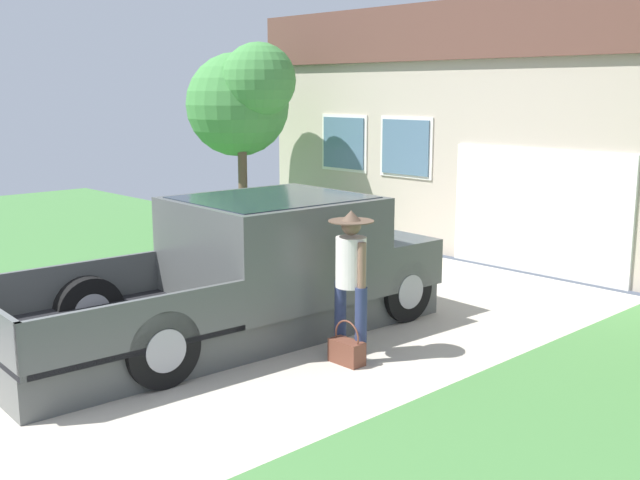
{
  "coord_description": "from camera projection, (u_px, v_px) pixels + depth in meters",
  "views": [
    {
      "loc": [
        6.98,
        -1.64,
        2.91
      ],
      "look_at": [
        0.83,
        4.17,
        1.25
      ],
      "focal_mm": 42.96,
      "sensor_mm": 36.0,
      "label": 1
    }
  ],
  "objects": [
    {
      "name": "wheeled_trash_bin",
      "position": [
        297.0,
        218.0,
        14.19
      ],
      "size": [
        0.6,
        0.72,
        1.05
      ],
      "color": "#286B38",
      "rests_on": "ground"
    },
    {
      "name": "handbag",
      "position": [
        347.0,
        350.0,
        8.26
      ],
      "size": [
        0.4,
        0.2,
        0.49
      ],
      "color": "brown",
      "rests_on": "ground"
    },
    {
      "name": "person_with_hat",
      "position": [
        351.0,
        271.0,
        8.28
      ],
      "size": [
        0.5,
        0.49,
        1.65
      ],
      "rotation": [
        0.0,
        0.0,
        2.99
      ],
      "color": "navy",
      "rests_on": "ground"
    },
    {
      "name": "pickup_truck",
      "position": [
        260.0,
        271.0,
        9.33
      ],
      "size": [
        2.29,
        5.58,
        1.64
      ],
      "rotation": [
        0.0,
        0.0,
        -0.06
      ],
      "color": "#4C4F4E",
      "rests_on": "ground"
    },
    {
      "name": "house_with_garage",
      "position": [
        576.0,
        127.0,
        14.41
      ],
      "size": [
        11.44,
        5.54,
        4.4
      ],
      "color": "#BBAC9A",
      "rests_on": "ground"
    },
    {
      "name": "front_yard_tree",
      "position": [
        242.0,
        100.0,
        14.9
      ],
      "size": [
        2.4,
        2.02,
        3.8
      ],
      "color": "brown",
      "rests_on": "ground"
    }
  ]
}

